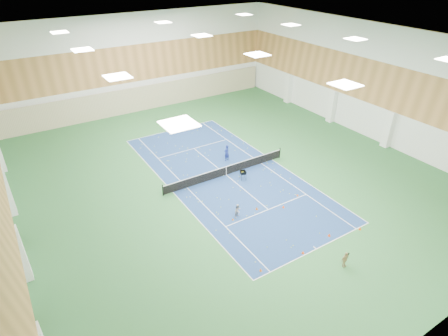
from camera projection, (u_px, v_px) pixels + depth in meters
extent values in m
plane|color=#2A6332|center=(226.00, 175.00, 35.04)|extent=(40.00, 40.00, 0.00)
cube|color=navy|center=(226.00, 175.00, 35.04)|extent=(10.97, 23.77, 0.01)
cube|color=#C6B793|center=(145.00, 98.00, 48.70)|extent=(35.40, 0.16, 3.20)
cube|color=#593319|center=(28.00, 313.00, 20.41)|extent=(0.08, 1.80, 2.20)
cube|color=#593319|center=(11.00, 232.00, 26.26)|extent=(0.08, 1.80, 2.20)
imported|color=navy|center=(227.00, 153.00, 37.02)|extent=(0.74, 0.60, 1.77)
imported|color=#9B9BA4|center=(238.00, 211.00, 29.28)|extent=(0.68, 0.61, 1.17)
imported|color=tan|center=(345.00, 259.00, 24.62)|extent=(0.71, 0.31, 1.19)
cone|color=orange|center=(233.00, 219.00, 29.14)|extent=(0.17, 0.17, 0.19)
cone|color=#D75E0B|center=(257.00, 208.00, 30.31)|extent=(0.23, 0.23, 0.25)
cone|color=#FF460D|center=(283.00, 206.00, 30.52)|extent=(0.22, 0.22, 0.24)
cone|color=#FF650D|center=(298.00, 195.00, 32.00)|extent=(0.18, 0.18, 0.20)
cone|color=orange|center=(261.00, 270.00, 24.49)|extent=(0.20, 0.20, 0.22)
cone|color=#EB460C|center=(303.00, 252.00, 25.91)|extent=(0.22, 0.22, 0.24)
cone|color=#EA430C|center=(329.00, 235.00, 27.48)|extent=(0.22, 0.22, 0.25)
cone|color=#E8510C|center=(360.00, 228.00, 28.14)|extent=(0.22, 0.22, 0.24)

